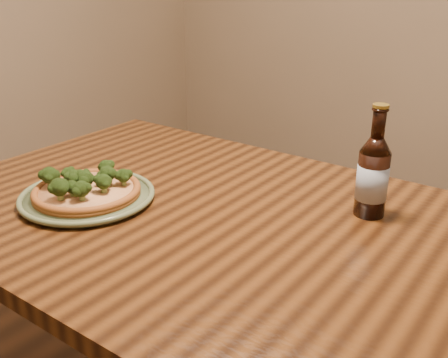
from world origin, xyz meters
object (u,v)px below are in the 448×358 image
Objects in this scene: table at (250,263)px; beer_bottle at (373,175)px; pizza at (86,189)px; plate at (87,196)px.

table is 0.33m from beer_bottle.
table is 0.43m from pizza.
plate is 1.26× the size of beer_bottle.
pizza reaches higher than table.
beer_bottle reaches higher than plate.
beer_bottle is at bearing 48.35° from table.
beer_bottle is at bearing 29.57° from plate.
pizza is 0.66m from beer_bottle.
plate is at bearing 63.59° from pizza.
pizza is (-0.39, -0.12, 0.12)m from table.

